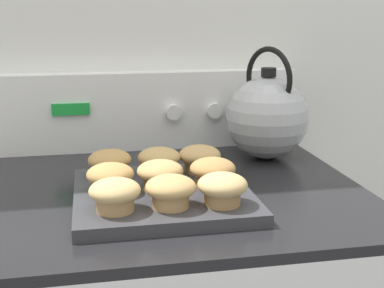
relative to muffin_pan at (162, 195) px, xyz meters
The scene contains 13 objects.
wall_back 0.52m from the muffin_pan, 89.04° to the left, with size 8.00×0.05×2.40m.
control_panel 0.40m from the muffin_pan, 88.74° to the left, with size 0.76×0.07×0.19m.
muffin_pan is the anchor object (origin of this frame).
muffin_r0_c0 0.13m from the muffin_pan, 134.92° to the right, with size 0.08×0.08×0.05m.
muffin_r0_c1 0.10m from the muffin_pan, 88.63° to the right, with size 0.08×0.08×0.05m.
muffin_r0_c2 0.13m from the muffin_pan, 46.57° to the right, with size 0.08×0.08×0.05m.
muffin_r1_c0 0.10m from the muffin_pan, behind, with size 0.08×0.08×0.05m.
muffin_r1_c1 0.04m from the muffin_pan, 136.69° to the left, with size 0.08×0.08×0.05m.
muffin_r1_c2 0.10m from the muffin_pan, ahead, with size 0.08×0.08×0.05m.
muffin_r2_c0 0.13m from the muffin_pan, 133.31° to the left, with size 0.08×0.08×0.05m.
muffin_r2_c1 0.10m from the muffin_pan, 88.41° to the left, with size 0.08×0.08×0.05m.
muffin_r2_c2 0.13m from the muffin_pan, 46.50° to the left, with size 0.08×0.08×0.05m.
tea_kettle 0.38m from the muffin_pan, 41.27° to the left, with size 0.19×0.22×0.26m.
Camera 1 is at (-0.13, -0.64, 1.26)m, focal length 50.00 mm.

